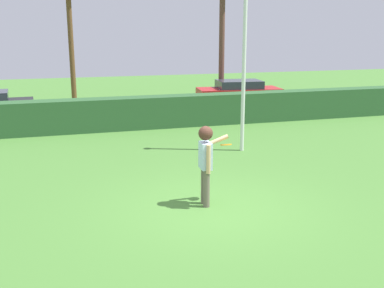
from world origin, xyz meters
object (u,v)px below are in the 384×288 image
Objects in this scene: person at (206,156)px; frisbee at (226,145)px; lamppost at (244,51)px; parked_car_red at (239,91)px.

person is 6.99× the size of frisbee.
lamppost is at bearing 58.07° from person.
frisbee is 4.90m from lamppost.
lamppost is (2.10, 4.03, 1.84)m from frisbee.
frisbee is at bearing 19.52° from person.
frisbee is 0.06× the size of parked_car_red.
person is 14.33m from parked_car_red.
frisbee is 13.95m from parked_car_red.
person is at bearing -121.93° from lamppost.
person is at bearing -115.29° from parked_car_red.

